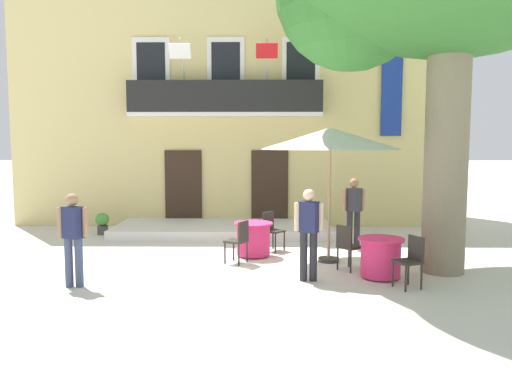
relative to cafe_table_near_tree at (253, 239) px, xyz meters
name	(u,v)px	position (x,y,z in m)	size (l,w,h in m)	color
ground_plane	(232,266)	(-0.42, -0.94, -0.39)	(120.00, 120.00, 0.00)	beige
building_facade	(231,106)	(-0.89, 6.05, 3.36)	(13.00, 5.09, 7.50)	#DBC67F
entrance_step_platform	(224,229)	(-0.89, 2.86, -0.27)	(5.98, 2.41, 0.25)	silver
cafe_table_near_tree	(253,239)	(0.00, 0.00, 0.00)	(0.86, 0.86, 0.76)	#E52D66
cafe_chair_near_tree_0	(272,228)	(0.42, 0.63, 0.14)	(0.56, 0.56, 0.91)	#2D2823
cafe_chair_near_tree_1	(239,239)	(-0.29, -0.70, 0.14)	(0.54, 0.54, 0.91)	#2D2823
cafe_table_middle	(381,257)	(2.43, -1.79, 0.00)	(0.86, 0.86, 0.76)	#E52D66
cafe_chair_middle_0	(411,258)	(2.81, -2.44, 0.14)	(0.53, 0.53, 0.91)	#2D2823
cafe_chair_middle_1	(348,244)	(1.89, -1.26, 0.14)	(0.56, 0.56, 0.91)	#2D2823
cafe_umbrella	(330,139)	(1.62, -0.49, 2.22)	(2.90, 2.90, 2.85)	#997A56
ground_planter_left	(102,222)	(-4.23, 2.64, -0.06)	(0.38, 0.38, 0.59)	#47423D
pedestrian_near_entrance	(309,229)	(1.05, -2.02, 0.57)	(0.53, 0.36, 1.70)	#232328
pedestrian_mid_plaza	(73,234)	(-3.11, -2.48, 0.55)	(0.53, 0.34, 1.66)	#384260
pedestrian_by_tree	(354,209)	(2.39, 0.92, 0.56)	(0.53, 0.39, 1.68)	#232328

